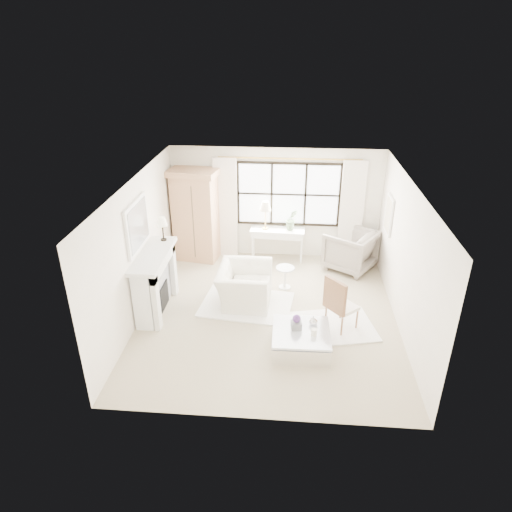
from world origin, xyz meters
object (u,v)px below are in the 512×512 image
object	(u,v)px
console_table	(277,244)
club_armchair	(244,285)
coffee_table	(301,340)
armoire	(196,215)

from	to	relation	value
console_table	club_armchair	world-z (taller)	console_table
coffee_table	console_table	bearing A→B (deg)	98.12
armoire	console_table	xyz separation A→B (m)	(1.96, 0.07, -0.74)
armoire	coffee_table	xyz separation A→B (m)	(2.53, -3.45, -0.96)
club_armchair	coffee_table	xyz separation A→B (m)	(1.16, -1.49, -0.21)
club_armchair	coffee_table	distance (m)	1.90
armoire	console_table	world-z (taller)	armoire
armoire	club_armchair	world-z (taller)	armoire
console_table	club_armchair	bearing A→B (deg)	-103.26
armoire	club_armchair	size ratio (longest dim) A/B	1.87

